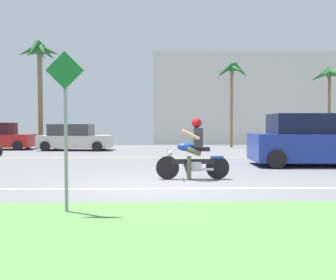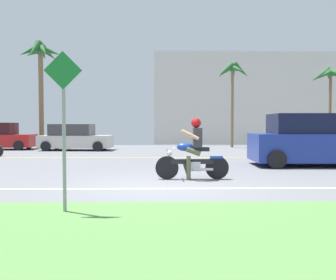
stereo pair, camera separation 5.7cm
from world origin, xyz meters
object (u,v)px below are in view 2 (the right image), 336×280
palm_tree_0 (233,75)px  palm_tree_2 (331,77)px  street_sign (64,116)px  motorcyclist (193,153)px  suv_nearby (313,140)px  parked_car_1 (75,138)px  palm_tree_1 (40,59)px

palm_tree_0 → palm_tree_2: palm_tree_0 is taller
palm_tree_2 → street_sign: (-13.17, -18.96, -3.08)m
motorcyclist → palm_tree_0: palm_tree_0 is taller
suv_nearby → palm_tree_2: bearing=62.7°
palm_tree_0 → palm_tree_2: 6.89m
motorcyclist → suv_nearby: 5.72m
suv_nearby → palm_tree_0: bearing=94.3°
parked_car_1 → street_sign: size_ratio=1.57×
motorcyclist → palm_tree_2: bearing=54.5°
motorcyclist → palm_tree_1: size_ratio=0.29×
palm_tree_1 → street_sign: 20.26m
palm_tree_0 → palm_tree_1: bearing=178.0°
palm_tree_0 → palm_tree_2: bearing=5.5°
palm_tree_1 → street_sign: (6.42, -18.74, -4.24)m
street_sign → suv_nearby: bearing=45.4°
palm_tree_2 → street_sign: size_ratio=2.02×
motorcyclist → palm_tree_0: 15.39m
suv_nearby → palm_tree_2: palm_tree_2 is taller
palm_tree_2 → parked_car_1: bearing=-168.7°
palm_tree_0 → palm_tree_2: (6.86, 0.66, -0.07)m
suv_nearby → palm_tree_2: size_ratio=0.84×
parked_car_1 → palm_tree_2: 17.43m
suv_nearby → street_sign: (-7.14, -7.25, 0.71)m
palm_tree_1 → street_sign: size_ratio=2.62×
parked_car_1 → street_sign: bearing=-77.5°
parked_car_1 → palm_tree_0: bearing=15.3°
motorcyclist → palm_tree_2: (10.71, 14.99, 4.01)m
suv_nearby → parked_car_1: suv_nearby is taller
parked_car_1 → palm_tree_0: size_ratio=0.74×
motorcyclist → street_sign: size_ratio=0.75×
parked_car_1 → street_sign: 16.03m
parked_car_1 → palm_tree_2: (16.64, 3.33, 4.00)m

